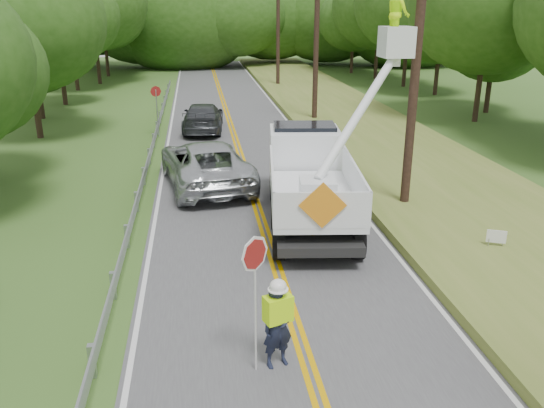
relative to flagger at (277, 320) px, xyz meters
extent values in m
plane|color=#3C6121|center=(0.60, -0.87, -1.02)|extent=(140.00, 140.00, 0.00)
cube|color=#4A494C|center=(0.60, 13.13, -1.01)|extent=(7.20, 96.00, 0.02)
cube|color=#E1A000|center=(0.50, 13.13, -0.99)|extent=(0.12, 96.00, 0.00)
cube|color=#E1A000|center=(0.70, 13.13, -0.99)|extent=(0.12, 96.00, 0.00)
cube|color=silver|center=(-2.85, 13.13, -0.99)|extent=(0.12, 96.00, 0.00)
cube|color=silver|center=(4.05, 13.13, -0.99)|extent=(0.12, 96.00, 0.00)
cube|color=#9CA0A5|center=(-3.50, 0.13, -0.67)|extent=(0.12, 0.14, 0.70)
cube|color=#9CA0A5|center=(-3.50, 3.13, -0.67)|extent=(0.12, 0.14, 0.70)
cube|color=#9CA0A5|center=(-3.50, 6.13, -0.67)|extent=(0.12, 0.14, 0.70)
cube|color=#9CA0A5|center=(-3.50, 9.13, -0.67)|extent=(0.12, 0.14, 0.70)
cube|color=#9CA0A5|center=(-3.50, 12.13, -0.67)|extent=(0.12, 0.14, 0.70)
cube|color=#9CA0A5|center=(-3.50, 15.13, -0.67)|extent=(0.12, 0.14, 0.70)
cube|color=#9CA0A5|center=(-3.50, 18.13, -0.67)|extent=(0.12, 0.14, 0.70)
cube|color=#9CA0A5|center=(-3.50, 21.13, -0.67)|extent=(0.12, 0.14, 0.70)
cube|color=#9CA0A5|center=(-3.50, 24.13, -0.67)|extent=(0.12, 0.14, 0.70)
cube|color=#9CA0A5|center=(-3.50, 27.13, -0.67)|extent=(0.12, 0.14, 0.70)
cube|color=#9CA0A5|center=(-3.50, 30.13, -0.67)|extent=(0.12, 0.14, 0.70)
cube|color=#9CA0A5|center=(-3.50, 33.13, -0.67)|extent=(0.12, 0.14, 0.70)
cube|color=#9CA0A5|center=(-3.50, 36.13, -0.67)|extent=(0.12, 0.14, 0.70)
cube|color=#9CA0A5|center=(-3.40, 14.13, -0.42)|extent=(0.05, 48.00, 0.34)
cylinder|color=black|center=(5.60, 8.13, 3.98)|extent=(0.30, 0.30, 10.00)
cylinder|color=black|center=(5.60, 23.13, 3.98)|extent=(0.30, 0.30, 10.00)
cylinder|color=black|center=(5.60, 38.13, 3.98)|extent=(0.30, 0.30, 10.00)
cube|color=#5B7329|center=(7.70, 13.13, -0.87)|extent=(7.00, 96.00, 0.30)
cylinder|color=#332319|center=(-9.59, 21.13, 0.70)|extent=(0.32, 0.32, 3.43)
ellipsoid|color=#264E13|center=(-9.59, 21.13, 4.89)|extent=(8.01, 8.01, 7.05)
cylinder|color=#332319|center=(-10.78, 26.59, 0.07)|extent=(0.32, 0.32, 2.19)
ellipsoid|color=#264E13|center=(-10.78, 26.59, 2.75)|extent=(5.10, 5.10, 4.49)
cylinder|color=#332319|center=(-10.44, 31.58, 0.17)|extent=(0.32, 0.32, 2.38)
ellipsoid|color=#264E13|center=(-10.44, 31.58, 3.08)|extent=(5.56, 5.56, 4.89)
cylinder|color=#332319|center=(-10.89, 38.52, 0.67)|extent=(0.32, 0.32, 3.37)
ellipsoid|color=#264E13|center=(-10.89, 38.52, 4.79)|extent=(7.87, 7.87, 6.93)
cylinder|color=#332319|center=(-9.69, 42.32, 0.98)|extent=(0.32, 0.32, 4.00)
ellipsoid|color=#264E13|center=(-9.69, 42.32, 5.87)|extent=(9.33, 9.33, 8.21)
cylinder|color=#332319|center=(-9.72, 47.83, 0.74)|extent=(0.32, 0.32, 3.53)
ellipsoid|color=#264E13|center=(-9.72, 47.83, 5.05)|extent=(8.23, 8.23, 7.24)
cylinder|color=#332319|center=(15.23, 22.09, 0.96)|extent=(0.32, 0.32, 3.97)
ellipsoid|color=#264E13|center=(15.23, 22.09, 5.81)|extent=(9.26, 9.26, 8.15)
cylinder|color=#332319|center=(17.35, 24.78, 0.39)|extent=(0.32, 0.32, 2.82)
ellipsoid|color=#264E13|center=(17.35, 24.78, 3.83)|extent=(6.57, 6.57, 5.78)
cylinder|color=#332319|center=(17.11, 32.35, 0.66)|extent=(0.32, 0.32, 3.35)
ellipsoid|color=#264E13|center=(17.11, 32.35, 4.76)|extent=(7.82, 7.82, 6.89)
cylinder|color=#332319|center=(16.33, 37.12, 0.94)|extent=(0.32, 0.32, 3.91)
ellipsoid|color=#264E13|center=(16.33, 37.12, 5.72)|extent=(9.13, 9.13, 8.04)
cylinder|color=#332319|center=(15.60, 42.68, 0.84)|extent=(0.32, 0.32, 3.72)
ellipsoid|color=#264E13|center=(15.60, 42.68, 5.39)|extent=(8.68, 8.68, 7.64)
cylinder|color=#332319|center=(14.51, 47.23, 0.49)|extent=(0.32, 0.32, 3.03)
ellipsoid|color=#264E13|center=(14.51, 47.23, 4.19)|extent=(7.06, 7.06, 6.22)
ellipsoid|color=#264E13|center=(-20.40, 54.39, 4.48)|extent=(14.44, 10.83, 10.83)
ellipsoid|color=#264E13|center=(-16.44, 57.07, 4.48)|extent=(14.37, 10.78, 10.78)
ellipsoid|color=#264E13|center=(-11.54, 56.41, 4.48)|extent=(11.22, 8.41, 8.41)
ellipsoid|color=#264E13|center=(-6.72, 55.53, 4.48)|extent=(13.75, 10.31, 10.31)
ellipsoid|color=#264E13|center=(-2.39, 55.27, 4.48)|extent=(16.97, 12.73, 12.73)
ellipsoid|color=#264E13|center=(3.06, 53.53, 4.48)|extent=(11.54, 8.65, 8.65)
ellipsoid|color=#264E13|center=(7.66, 56.92, 4.48)|extent=(13.30, 9.97, 9.97)
ellipsoid|color=#264E13|center=(14.11, 56.10, 4.48)|extent=(14.11, 10.58, 10.58)
ellipsoid|color=#264E13|center=(18.04, 55.21, 4.48)|extent=(12.22, 9.17, 9.17)
ellipsoid|color=#264E13|center=(22.73, 53.20, 4.48)|extent=(16.20, 12.15, 12.15)
imported|color=#191E33|center=(0.01, 0.00, -0.14)|extent=(0.73, 0.60, 1.71)
cube|color=#BBFA0B|center=(0.01, 0.00, 0.25)|extent=(0.60, 0.48, 0.52)
ellipsoid|color=white|center=(0.01, 0.00, 0.73)|extent=(0.32, 0.32, 0.26)
cylinder|color=#B7B7B7|center=(-0.43, -0.10, 0.20)|extent=(0.04, 0.04, 2.40)
cylinder|color=maroon|center=(-0.43, -0.10, 1.46)|extent=(0.53, 0.48, 0.69)
cylinder|color=black|center=(0.73, 4.76, -0.48)|extent=(0.45, 1.08, 1.05)
cylinder|color=black|center=(2.89, 4.51, -0.48)|extent=(0.45, 1.08, 1.05)
cylinder|color=black|center=(0.98, 6.93, -0.48)|extent=(0.45, 1.08, 1.05)
cylinder|color=black|center=(3.15, 6.67, -0.48)|extent=(0.45, 1.08, 1.05)
cylinder|color=black|center=(1.30, 9.63, -0.48)|extent=(0.45, 1.08, 1.05)
cylinder|color=black|center=(3.47, 9.38, -0.48)|extent=(0.45, 1.08, 1.05)
cube|color=black|center=(2.11, 7.12, -0.40)|extent=(3.09, 7.20, 0.27)
cube|color=white|center=(2.02, 6.37, 0.15)|extent=(3.08, 5.27, 0.24)
cube|color=white|center=(0.79, 6.51, 0.69)|extent=(0.65, 4.99, 0.98)
cube|color=white|center=(3.24, 6.22, 0.69)|extent=(0.65, 4.99, 0.98)
cube|color=white|center=(1.72, 3.90, 0.69)|extent=(2.50, 0.36, 0.98)
cube|color=white|center=(2.45, 10.05, 0.47)|extent=(2.68, 2.34, 1.96)
cube|color=black|center=(2.48, 10.26, 1.18)|extent=(2.33, 1.66, 0.82)
cube|color=white|center=(1.88, 5.18, 0.69)|extent=(1.09, 1.09, 0.87)
cube|color=white|center=(4.90, 8.13, 4.54)|extent=(0.93, 0.93, 0.93)
imported|color=#BBFA0B|center=(4.90, 8.13, 5.38)|extent=(0.62, 0.80, 1.65)
cube|color=orange|center=(1.72, 3.82, 0.85)|extent=(1.23, 0.18, 1.23)
imported|color=silver|center=(-1.09, 11.71, -0.12)|extent=(3.86, 6.67, 1.75)
imported|color=#3A3D41|center=(-1.00, 21.60, -0.24)|extent=(2.48, 5.36, 1.52)
cylinder|color=#9CA0A5|center=(-3.40, 20.55, 0.23)|extent=(0.06, 0.06, 2.50)
cylinder|color=maroon|center=(-3.40, 20.55, 1.37)|extent=(0.55, 0.19, 0.57)
cube|color=white|center=(6.77, 4.16, -0.44)|extent=(0.50, 0.23, 0.37)
cylinder|color=#9CA0A5|center=(6.56, 4.16, -0.76)|extent=(0.02, 0.02, 0.53)
cylinder|color=#9CA0A5|center=(6.98, 4.16, -0.76)|extent=(0.02, 0.02, 0.53)
camera|label=1|loc=(-1.33, -9.05, 5.66)|focal=36.66mm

